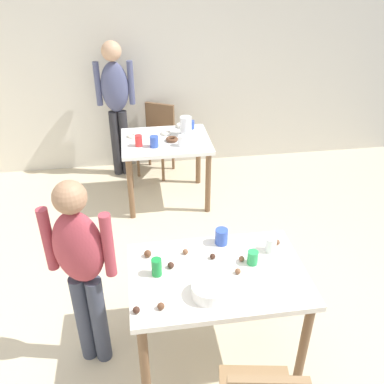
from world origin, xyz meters
name	(u,v)px	position (x,y,z in m)	size (l,w,h in m)	color
ground_plane	(209,355)	(0.00, 0.00, 0.00)	(6.40, 6.40, 0.00)	beige
wall_back	(163,64)	(0.00, 3.20, 1.30)	(6.40, 0.10, 2.60)	beige
dining_table_near	(217,285)	(0.05, 0.04, 0.64)	(1.14, 0.76, 0.75)	silver
dining_table_far	(166,149)	(-0.08, 2.19, 0.63)	(0.95, 0.77, 0.75)	white
chair_far_table	(157,135)	(-0.13, 2.93, 0.50)	(0.54, 0.54, 0.87)	brown
person_girl_near	(81,264)	(-0.80, 0.13, 0.86)	(0.45, 0.29, 1.45)	#383D4C
person_adult_far	(116,98)	(-0.59, 2.91, 1.00)	(0.45, 0.23, 1.65)	#28282D
mixing_bowl	(209,290)	(-0.04, -0.15, 0.79)	(0.21, 0.21, 0.08)	white
soda_can	(157,267)	(-0.34, 0.08, 0.81)	(0.07, 0.07, 0.12)	#198438
fork_near	(268,280)	(0.35, -0.08, 0.75)	(0.17, 0.02, 0.01)	silver
cup_near_0	(271,245)	(0.45, 0.20, 0.80)	(0.07, 0.07, 0.11)	white
cup_near_1	(222,237)	(0.14, 0.34, 0.81)	(0.09, 0.09, 0.12)	#3351B2
cup_near_2	(253,258)	(0.29, 0.10, 0.80)	(0.07, 0.07, 0.10)	green
cake_ball_0	(185,252)	(-0.13, 0.26, 0.77)	(0.04, 0.04, 0.04)	brown
cake_ball_1	(148,254)	(-0.39, 0.27, 0.78)	(0.05, 0.05, 0.05)	brown
cake_ball_2	(213,256)	(0.04, 0.18, 0.77)	(0.04, 0.04, 0.04)	#3D2319
cake_ball_3	(171,265)	(-0.24, 0.13, 0.77)	(0.04, 0.04, 0.04)	#3D2319
cake_ball_4	(277,242)	(0.52, 0.27, 0.77)	(0.04, 0.04, 0.04)	brown
cake_ball_5	(242,259)	(0.23, 0.13, 0.77)	(0.04, 0.04, 0.04)	brown
cake_ball_6	(161,306)	(-0.34, -0.21, 0.77)	(0.04, 0.04, 0.04)	brown
cake_ball_7	(238,271)	(0.17, 0.02, 0.77)	(0.04, 0.04, 0.04)	brown
cake_ball_8	(136,310)	(-0.48, -0.22, 0.77)	(0.04, 0.04, 0.04)	#3D2319
pitcher_far	(186,126)	(0.15, 2.29, 0.85)	(0.13, 0.13, 0.21)	white
cup_far_0	(139,141)	(-0.37, 2.07, 0.81)	(0.08, 0.08, 0.12)	red
cup_far_1	(182,141)	(0.07, 2.01, 0.81)	(0.08, 0.08, 0.12)	white
cup_far_2	(154,142)	(-0.22, 2.02, 0.81)	(0.09, 0.09, 0.12)	#3351B2
cup_far_3	(191,125)	(0.23, 2.46, 0.80)	(0.08, 0.08, 0.09)	#3351B2
donut_far_0	(166,133)	(-0.06, 2.34, 0.77)	(0.11, 0.11, 0.03)	white
donut_far_1	(172,139)	(-0.02, 2.14, 0.77)	(0.13, 0.13, 0.04)	brown
donut_far_2	(182,125)	(0.14, 2.52, 0.77)	(0.13, 0.13, 0.04)	white
donut_far_3	(132,135)	(-0.44, 2.32, 0.77)	(0.11, 0.11, 0.03)	white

